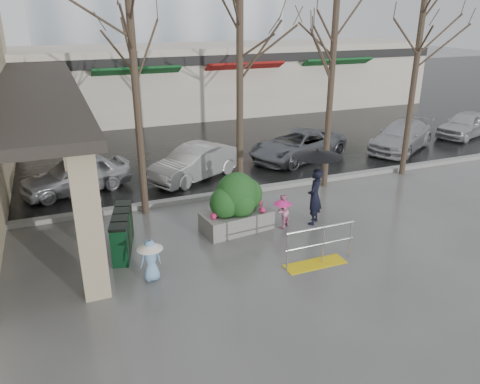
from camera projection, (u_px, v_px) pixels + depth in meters
ground at (249, 252)px, 12.30m from camera, size 120.00×120.00×0.00m
street_asphalt at (121, 105)px, 31.31m from camera, size 120.00×36.00×0.01m
curb at (202, 197)px, 15.73m from camera, size 120.00×0.30×0.15m
canopy_slab at (32, 82)px, 16.22m from camera, size 2.80×18.00×0.25m
pillar_front at (89, 223)px, 9.87m from camera, size 0.55×0.55×3.50m
pillar_back at (70, 146)px, 15.49m from camera, size 0.55×0.55×3.50m
storefront_row at (162, 81)px, 27.79m from camera, size 34.00×6.74×4.00m
handrail at (318, 251)px, 11.60m from camera, size 1.90×0.50×1.03m
tree_west at (132, 44)px, 12.87m from camera, size 3.20×3.20×6.80m
tree_midwest at (240, 36)px, 13.93m from camera, size 3.20×3.20×7.00m
tree_mideast at (334, 46)px, 15.21m from camera, size 3.20×3.20×6.50m
tree_east at (421, 27)px, 16.24m from camera, size 3.20×3.20×7.20m
woman at (316, 177)px, 13.47m from camera, size 1.43×1.43×2.30m
child_pink at (282, 209)px, 13.54m from camera, size 0.61×0.58×1.00m
child_blue at (150, 256)px, 10.84m from camera, size 0.61×0.61×1.04m
planter at (237, 203)px, 13.30m from camera, size 2.10×1.25×1.73m
news_boxes at (122, 232)px, 12.21m from camera, size 0.86×1.94×1.06m
car_a at (76, 175)px, 16.19m from camera, size 3.96×2.44×1.26m
car_b at (195, 163)px, 17.45m from camera, size 4.00×2.97×1.26m
car_c at (298, 145)px, 19.74m from camera, size 4.97×3.50×1.26m
car_d at (402, 136)px, 21.10m from camera, size 4.64×3.72×1.26m
car_e at (466, 124)px, 23.30m from camera, size 3.98×2.56×1.26m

